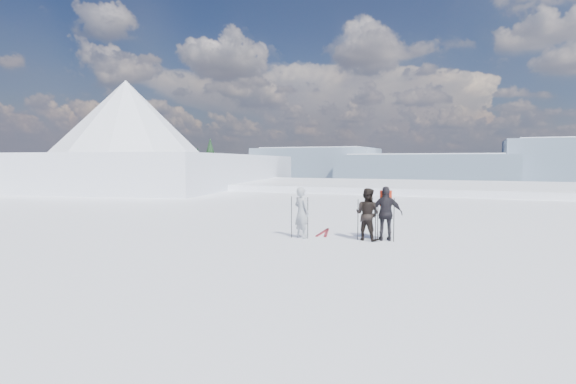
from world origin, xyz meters
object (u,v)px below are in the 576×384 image
skier_dark (367,214)px  skier_pack (386,214)px  skis_loose (325,232)px  skier_grey (301,213)px

skier_dark → skier_pack: bearing=-150.3°
skier_dark → skier_pack: (0.55, 0.14, 0.03)m
skier_dark → skier_pack: 0.57m
skier_pack → skis_loose: (-2.18, 0.70, -0.82)m
skier_dark → skis_loose: 2.00m
skier_grey → skier_dark: (2.01, 0.38, -0.00)m
skier_grey → skier_pack: skier_pack is taller
skier_pack → skier_grey: bearing=-2.8°
skier_grey → skis_loose: skier_grey is taller
skier_grey → skis_loose: bearing=-79.0°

